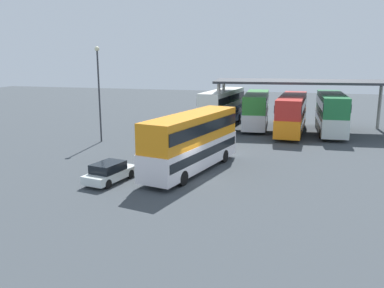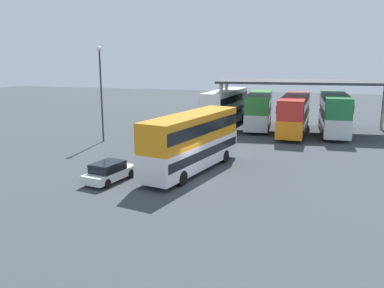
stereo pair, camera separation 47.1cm
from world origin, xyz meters
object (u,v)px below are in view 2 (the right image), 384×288
Objects in this scene: double_decker_near_canopy at (225,107)px; double_decker_mid_row at (259,109)px; double_decker_far_right at (294,113)px; double_decker_end_of_row at (334,112)px; double_decker_main at (192,140)px; parked_hatchback at (109,172)px; lamppost_tall at (101,84)px.

double_decker_mid_row is at bearing -81.66° from double_decker_near_canopy.
double_decker_far_right is at bearing -100.41° from double_decker_near_canopy.
double_decker_mid_row is 0.99× the size of double_decker_end_of_row.
double_decker_far_right is at bearing -125.27° from double_decker_mid_row.
double_decker_main is 2.59× the size of parked_hatchback.
double_decker_mid_row is 8.31m from double_decker_end_of_row.
double_decker_near_canopy is at bearing 80.99° from double_decker_end_of_row.
double_decker_far_right is (6.44, 17.09, -0.06)m from double_decker_main.
double_decker_main is at bearing 169.82° from double_decker_mid_row.
lamppost_tall is at bearing 128.33° from double_decker_mid_row.
lamppost_tall is at bearing 113.66° from double_decker_end_of_row.
double_decker_near_canopy is (-1.62, 19.47, 0.03)m from double_decker_main.
parked_hatchback is at bearing 178.91° from double_decker_near_canopy.
double_decker_main is 20.83m from double_decker_end_of_row.
parked_hatchback is 14.22m from lamppost_tall.
double_decker_main reaches higher than double_decker_mid_row.
double_decker_near_canopy is 1.06× the size of double_decker_mid_row.
lamppost_tall is (-17.68, -9.55, 3.35)m from double_decker_far_right.
parked_hatchback is at bearing -60.02° from lamppost_tall.
lamppost_tall is (-6.67, 11.56, 4.91)m from parked_hatchback.
double_decker_near_canopy is 3.99m from double_decker_mid_row.
lamppost_tall is (-21.75, -10.44, 3.25)m from double_decker_end_of_row.
parked_hatchback is 23.86m from double_decker_far_right.
double_decker_main is at bearing -37.37° from parked_hatchback.
double_decker_mid_row is at bearing 6.01° from double_decker_main.
double_decker_main is at bearing 161.83° from double_decker_far_right.
double_decker_main reaches higher than double_decker_far_right.
lamppost_tall is at bearing 147.21° from double_decker_near_canopy.
double_decker_main is 19.54m from double_decker_near_canopy.
parked_hatchback is 0.36× the size of double_decker_far_right.
double_decker_far_right reaches higher than double_decker_mid_row.
parked_hatchback is at bearing 143.58° from double_decker_end_of_row.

